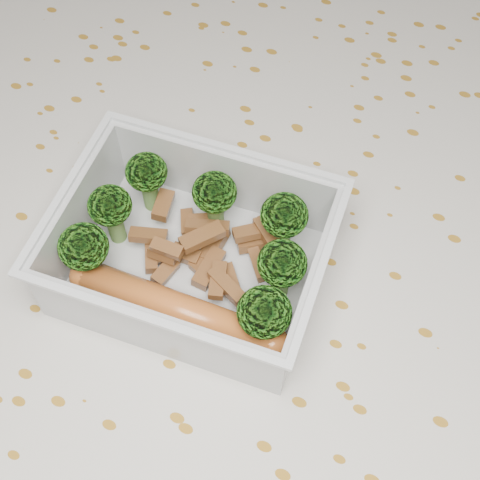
% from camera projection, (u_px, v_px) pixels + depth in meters
% --- Properties ---
extents(dining_table, '(1.40, 0.90, 0.75)m').
position_uv_depth(dining_table, '(238.00, 310.00, 0.55)').
color(dining_table, brown).
rests_on(dining_table, ground).
extents(tablecloth, '(1.46, 0.96, 0.19)m').
position_uv_depth(tablecloth, '(238.00, 281.00, 0.51)').
color(tablecloth, beige).
rests_on(tablecloth, dining_table).
extents(lunch_container, '(0.19, 0.15, 0.06)m').
position_uv_depth(lunch_container, '(193.00, 258.00, 0.45)').
color(lunch_container, silver).
rests_on(lunch_container, tablecloth).
extents(broccoli_florets, '(0.16, 0.11, 0.05)m').
position_uv_depth(broccoli_florets, '(201.00, 235.00, 0.44)').
color(broccoli_florets, '#608C3F').
rests_on(broccoli_florets, lunch_container).
extents(meat_pile, '(0.10, 0.07, 0.03)m').
position_uv_depth(meat_pile, '(205.00, 249.00, 0.46)').
color(meat_pile, brown).
rests_on(meat_pile, lunch_container).
extents(sausage, '(0.16, 0.03, 0.02)m').
position_uv_depth(sausage, '(177.00, 310.00, 0.44)').
color(sausage, '#BB5E26').
rests_on(sausage, lunch_container).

